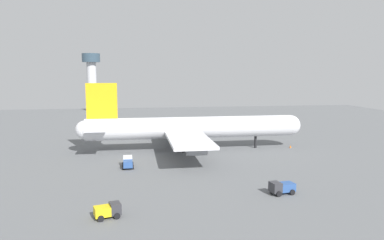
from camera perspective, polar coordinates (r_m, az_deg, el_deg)
name	(u,v)px	position (r m, az deg, el deg)	size (l,w,h in m)	color
ground_plane	(192,150)	(99.29, 0.00, -4.69)	(245.00, 245.00, 0.00)	slate
cargo_airplane	(191,128)	(98.15, -0.20, -1.22)	(61.25, 48.38, 18.18)	silver
maintenance_van	(282,187)	(65.72, 13.85, -10.18)	(4.59, 3.16, 2.20)	#333338
fuel_truck	(108,210)	(55.44, -13.00, -13.59)	(4.10, 3.20, 2.06)	#333338
cargo_loader	(128,162)	(82.14, -10.00, -6.51)	(2.55, 4.83, 2.34)	silver
safety_cone_nose	(290,147)	(105.49, 15.14, -4.03)	(0.50, 0.50, 0.72)	orange
control_tower	(92,76)	(206.13, -15.44, 6.71)	(9.57, 9.57, 31.11)	silver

